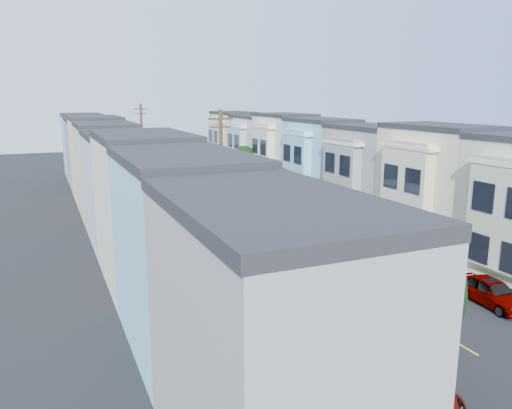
# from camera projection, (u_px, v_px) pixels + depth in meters

# --- Properties ---
(ground) EXTENTS (160.00, 160.00, 0.00)m
(ground) POSITION_uv_depth(u_px,v_px,m) (322.00, 264.00, 33.24)
(ground) COLOR black
(ground) RESTS_ON ground
(road_slab) EXTENTS (12.00, 70.00, 0.02)m
(road_slab) POSITION_uv_depth(u_px,v_px,m) (240.00, 216.00, 46.69)
(road_slab) COLOR black
(road_slab) RESTS_ON ground
(curb_left) EXTENTS (0.30, 70.00, 0.15)m
(curb_left) POSITION_uv_depth(u_px,v_px,m) (176.00, 221.00, 44.33)
(curb_left) COLOR gray
(curb_left) RESTS_ON ground
(curb_right) EXTENTS (0.30, 70.00, 0.15)m
(curb_right) POSITION_uv_depth(u_px,v_px,m) (297.00, 209.00, 49.02)
(curb_right) COLOR gray
(curb_right) RESTS_ON ground
(sidewalk_left) EXTENTS (2.60, 70.00, 0.15)m
(sidewalk_left) POSITION_uv_depth(u_px,v_px,m) (162.00, 223.00, 43.83)
(sidewalk_left) COLOR gray
(sidewalk_left) RESTS_ON ground
(sidewalk_right) EXTENTS (2.60, 70.00, 0.15)m
(sidewalk_right) POSITION_uv_depth(u_px,v_px,m) (308.00, 208.00, 49.52)
(sidewalk_right) COLOR gray
(sidewalk_right) RESTS_ON ground
(centerline) EXTENTS (0.12, 70.00, 0.01)m
(centerline) POSITION_uv_depth(u_px,v_px,m) (240.00, 216.00, 46.69)
(centerline) COLOR gold
(centerline) RESTS_ON ground
(townhouse_row_left) EXTENTS (5.00, 70.00, 8.50)m
(townhouse_row_left) POSITION_uv_depth(u_px,v_px,m) (118.00, 228.00, 42.38)
(townhouse_row_left) COLOR #989898
(townhouse_row_left) RESTS_ON ground
(townhouse_row_right) EXTENTS (5.00, 70.00, 8.50)m
(townhouse_row_right) POSITION_uv_depth(u_px,v_px,m) (341.00, 206.00, 51.01)
(townhouse_row_right) COLOR #989898
(townhouse_row_right) RESTS_ON ground
(tree_a) EXTENTS (4.70, 4.70, 7.10)m
(tree_a) POSITION_uv_depth(u_px,v_px,m) (390.00, 287.00, 16.57)
(tree_a) COLOR black
(tree_a) RESTS_ON ground
(tree_b) EXTENTS (4.70, 4.70, 7.65)m
(tree_b) POSITION_uv_depth(u_px,v_px,m) (259.00, 207.00, 26.12)
(tree_b) COLOR black
(tree_b) RESTS_ON ground
(tree_c) EXTENTS (4.70, 4.70, 6.92)m
(tree_c) POSITION_uv_depth(u_px,v_px,m) (202.00, 188.00, 35.41)
(tree_c) COLOR black
(tree_c) RESTS_ON ground
(tree_d) EXTENTS (4.44, 4.44, 7.70)m
(tree_d) POSITION_uv_depth(u_px,v_px,m) (167.00, 159.00, 44.61)
(tree_d) COLOR black
(tree_d) RESTS_ON ground
(tree_e) EXTENTS (4.29, 4.29, 6.91)m
(tree_e) POSITION_uv_depth(u_px,v_px,m) (137.00, 151.00, 58.06)
(tree_e) COLOR black
(tree_e) RESTS_ON ground
(tree_far_r) EXTENTS (2.78, 2.78, 4.86)m
(tree_far_r) POSITION_uv_depth(u_px,v_px,m) (244.00, 157.00, 62.88)
(tree_far_r) COLOR black
(tree_far_r) RESTS_ON ground
(utility_pole_near) EXTENTS (1.60, 0.26, 10.00)m
(utility_pole_near) POSITION_uv_depth(u_px,v_px,m) (222.00, 190.00, 31.50)
(utility_pole_near) COLOR #42301E
(utility_pole_near) RESTS_ON ground
(utility_pole_far) EXTENTS (1.60, 0.26, 10.00)m
(utility_pole_far) POSITION_uv_depth(u_px,v_px,m) (143.00, 150.00, 54.82)
(utility_pole_far) COLOR #42301E
(utility_pole_far) RESTS_ON ground
(fedex_truck) EXTENTS (2.43, 6.32, 3.03)m
(fedex_truck) POSITION_uv_depth(u_px,v_px,m) (282.00, 207.00, 42.72)
(fedex_truck) COLOR silver
(fedex_truck) RESTS_ON ground
(lead_sedan) EXTENTS (2.69, 4.73, 1.25)m
(lead_sedan) POSITION_uv_depth(u_px,v_px,m) (252.00, 202.00, 49.67)
(lead_sedan) COLOR black
(lead_sedan) RESTS_ON ground
(parked_left_a) EXTENTS (2.33, 4.64, 1.26)m
(parked_left_a) POSITION_uv_depth(u_px,v_px,m) (410.00, 385.00, 18.22)
(parked_left_a) COLOR black
(parked_left_a) RESTS_ON ground
(parked_left_b) EXTENTS (2.43, 5.05, 1.47)m
(parked_left_b) POSITION_uv_depth(u_px,v_px,m) (338.00, 327.00, 22.53)
(parked_left_b) COLOR #0A2040
(parked_left_b) RESTS_ON ground
(parked_left_c) EXTENTS (2.80, 5.57, 1.51)m
(parked_left_c) POSITION_uv_depth(u_px,v_px,m) (252.00, 261.00, 31.50)
(parked_left_c) COLOR gray
(parked_left_c) RESTS_ON ground
(parked_left_d) EXTENTS (2.88, 5.45, 1.46)m
(parked_left_d) POSITION_uv_depth(u_px,v_px,m) (203.00, 224.00, 40.70)
(parked_left_d) COLOR #470611
(parked_left_d) RESTS_ON ground
(parked_right_a) EXTENTS (2.05, 4.63, 1.46)m
(parked_right_a) POSITION_uv_depth(u_px,v_px,m) (492.00, 292.00, 26.61)
(parked_right_a) COLOR #474747
(parked_right_a) RESTS_ON ground
(parked_right_b) EXTENTS (2.65, 5.13, 1.38)m
(parked_right_b) POSITION_uv_depth(u_px,v_px,m) (413.00, 259.00, 32.14)
(parked_right_b) COLOR white
(parked_right_b) RESTS_ON ground
(parked_right_c) EXTENTS (2.24, 4.81, 1.33)m
(parked_right_c) POSITION_uv_depth(u_px,v_px,m) (275.00, 200.00, 50.67)
(parked_right_c) COLOR black
(parked_right_c) RESTS_ON ground
(parked_right_d) EXTENTS (2.01, 4.73, 1.41)m
(parked_right_d) POSITION_uv_depth(u_px,v_px,m) (240.00, 184.00, 59.59)
(parked_right_d) COLOR black
(parked_right_d) RESTS_ON ground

